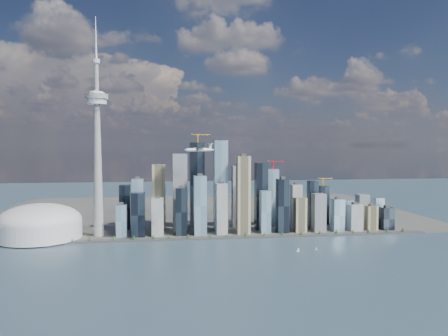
{
  "coord_description": "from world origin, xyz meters",
  "views": [
    {
      "loc": [
        -132.98,
        -822.01,
        233.57
      ],
      "look_at": [
        15.06,
        260.0,
        176.33
      ],
      "focal_mm": 35.0,
      "sensor_mm": 36.0,
      "label": 1
    }
  ],
  "objects": [
    {
      "name": "airplane",
      "position": [
        -54.37,
        167.66,
        223.97
      ],
      "size": [
        73.07,
        65.54,
        18.64
      ],
      "rotation": [
        0.0,
        0.0,
        0.4
      ],
      "color": "silver",
      "rests_on": "ground"
    },
    {
      "name": "sailboat_west",
      "position": [
        201.3,
        101.94,
        2.89
      ],
      "size": [
        6.31,
        3.81,
        8.99
      ],
      "rotation": [
        0.0,
        0.0,
        -0.41
      ],
      "color": "white",
      "rests_on": "ground"
    },
    {
      "name": "needle_tower",
      "position": [
        -300.0,
        310.0,
        235.84
      ],
      "size": [
        56.0,
        56.0,
        550.5
      ],
      "color": "gray",
      "rests_on": "land"
    },
    {
      "name": "land",
      "position": [
        0.0,
        700.0,
        1.5
      ],
      "size": [
        1400.0,
        900.0,
        3.0
      ],
      "primitive_type": "cube",
      "color": "#4C4C47",
      "rests_on": "ground"
    },
    {
      "name": "ground",
      "position": [
        0.0,
        0.0,
        0.0
      ],
      "size": [
        4000.0,
        4000.0,
        0.0
      ],
      "primitive_type": "plane",
      "color": "#354B5C",
      "rests_on": "ground"
    },
    {
      "name": "sailboat_east",
      "position": [
        157.08,
        95.15,
        3.24
      ],
      "size": [
        7.29,
        3.35,
        10.09
      ],
      "rotation": [
        0.0,
        0.0,
        0.24
      ],
      "color": "white",
      "rests_on": "ground"
    },
    {
      "name": "shoreline_trees",
      "position": [
        0.0,
        250.0,
        8.78
      ],
      "size": [
        960.53,
        7.2,
        8.8
      ],
      "color": "#3F2D1E",
      "rests_on": "seawall"
    },
    {
      "name": "seawall",
      "position": [
        0.0,
        250.0,
        2.0
      ],
      "size": [
        1100.0,
        22.0,
        4.0
      ],
      "primitive_type": "cube",
      "color": "#383838",
      "rests_on": "ground"
    },
    {
      "name": "dome_stadium",
      "position": [
        -440.0,
        300.0,
        39.44
      ],
      "size": [
        200.0,
        200.0,
        86.0
      ],
      "color": "silver",
      "rests_on": "land"
    },
    {
      "name": "skyscraper_cluster",
      "position": [
        59.62,
        336.82,
        82.09
      ],
      "size": [
        736.0,
        142.0,
        264.11
      ],
      "color": "black",
      "rests_on": "land"
    }
  ]
}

